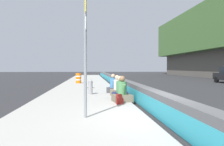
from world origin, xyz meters
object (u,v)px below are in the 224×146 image
object	(u,v)px
seated_person_rear	(117,89)
construction_barrel	(78,78)
route_sign_post	(85,48)
backpack	(119,99)
seated_person_far	(113,87)
fire_hydrant	(90,86)
seated_person_middle	(120,91)
seated_person_foreground	(122,94)

from	to	relation	value
seated_person_rear	construction_barrel	size ratio (longest dim) A/B	1.14
route_sign_post	backpack	world-z (taller)	route_sign_post
seated_person_far	route_sign_post	bearing A→B (deg)	167.58
route_sign_post	fire_hydrant	xyz separation A→B (m)	(6.12, -0.16, -1.62)
route_sign_post	construction_barrel	size ratio (longest dim) A/B	3.79
route_sign_post	seated_person_middle	size ratio (longest dim) A/B	3.30
seated_person_foreground	backpack	bearing A→B (deg)	162.51
seated_person_rear	construction_barrel	world-z (taller)	seated_person_rear
route_sign_post	seated_person_rear	distance (m)	6.16
seated_person_foreground	construction_barrel	bearing A→B (deg)	11.50
backpack	construction_barrel	bearing A→B (deg)	9.98
seated_person_middle	construction_barrel	bearing A→B (deg)	12.85
route_sign_post	backpack	bearing A→B (deg)	-28.22
seated_person_rear	backpack	size ratio (longest dim) A/B	2.70
construction_barrel	seated_person_rear	bearing A→B (deg)	-165.25
seated_person_middle	seated_person_far	bearing A→B (deg)	1.61
fire_hydrant	seated_person_rear	distance (m)	1.51
seated_person_rear	seated_person_far	distance (m)	1.22
seated_person_far	backpack	distance (m)	4.44
construction_barrel	fire_hydrant	bearing A→B (deg)	-173.19
seated_person_far	seated_person_middle	bearing A→B (deg)	-178.39
backpack	seated_person_far	bearing A→B (deg)	-2.49
seated_person_rear	construction_barrel	xyz separation A→B (m)	(9.73, 2.56, 0.14)
seated_person_middle	backpack	bearing A→B (deg)	171.56
seated_person_far	seated_person_foreground	bearing A→B (deg)	-179.64
route_sign_post	seated_person_middle	world-z (taller)	route_sign_post
fire_hydrant	seated_person_foreground	xyz separation A→B (m)	(-2.95, -1.38, -0.09)
fire_hydrant	construction_barrel	bearing A→B (deg)	6.81
fire_hydrant	seated_person_middle	world-z (taller)	seated_person_middle
seated_person_middle	backpack	size ratio (longest dim) A/B	2.72
seated_person_foreground	seated_person_rear	distance (m)	2.53
seated_person_foreground	seated_person_far	world-z (taller)	seated_person_foreground
fire_hydrant	seated_person_far	size ratio (longest dim) A/B	0.79
route_sign_post	construction_barrel	distance (m)	15.53
route_sign_post	construction_barrel	world-z (taller)	route_sign_post
seated_person_far	seated_person_rear	bearing A→B (deg)	-175.70
seated_person_rear	route_sign_post	bearing A→B (deg)	164.18
seated_person_middle	seated_person_rear	size ratio (longest dim) A/B	1.01
seated_person_foreground	seated_person_far	bearing A→B (deg)	0.36
seated_person_foreground	construction_barrel	size ratio (longest dim) A/B	1.19
seated_person_rear	backpack	world-z (taller)	seated_person_rear
route_sign_post	construction_barrel	xyz separation A→B (m)	(15.42, 0.95, -1.59)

